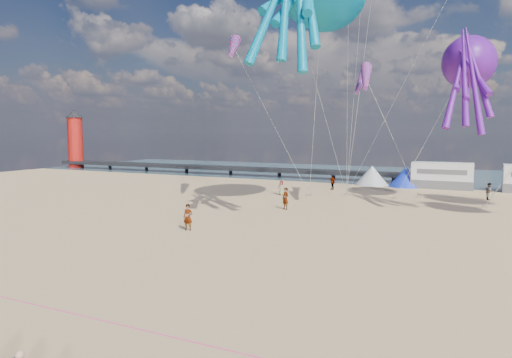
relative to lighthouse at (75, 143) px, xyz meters
name	(u,v)px	position (x,y,z in m)	size (l,w,h in m)	color
ground	(228,287)	(56.00, -44.00, -4.50)	(120.00, 120.00, 0.00)	#DDB57F
water	(405,175)	(56.00, 11.00, -4.48)	(120.00, 120.00, 0.00)	#355766
pier	(208,167)	(28.00, 0.00, -3.50)	(60.00, 3.00, 0.50)	black
lighthouse	(75,143)	(0.00, 0.00, 0.00)	(2.60, 2.60, 9.00)	#A5140F
motorhome_0	(442,176)	(62.00, -4.00, -3.00)	(6.60, 2.50, 3.00)	silver
tent_white	(372,175)	(54.00, -4.00, -3.30)	(4.00, 4.00, 2.40)	white
tent_blue	(406,177)	(58.00, -4.00, -3.30)	(4.00, 4.00, 2.40)	#1933CC
rope_line	(154,333)	(56.00, -49.00, -4.48)	(0.03, 0.03, 34.00)	#F2338C
standing_person	(188,217)	(48.17, -35.43, -3.61)	(0.65, 0.42, 1.77)	tan
beachgoer_0	(281,188)	(47.36, -17.11, -3.75)	(0.54, 0.36, 1.49)	#7F6659
beachgoer_1	(489,191)	(66.70, -11.57, -3.67)	(0.81, 0.53, 1.65)	#7F6659
beachgoer_3	(332,182)	(50.87, -10.51, -3.65)	(1.10, 0.63, 1.71)	#7F6659
beachgoer_5	(285,199)	(50.98, -25.00, -3.57)	(1.72, 0.55, 1.86)	#7F6659
sandbag_a	(309,195)	(50.28, -16.69, -4.39)	(0.50, 0.35, 0.22)	gray
sandbag_b	(395,198)	(58.48, -15.18, -4.39)	(0.50, 0.35, 0.22)	gray
sandbag_c	(485,206)	(66.25, -16.70, -4.39)	(0.50, 0.35, 0.22)	gray
sandbag_d	(419,197)	(60.45, -13.08, -4.39)	(0.50, 0.35, 0.22)	gray
sandbag_e	(346,195)	(53.58, -14.69, -4.39)	(0.50, 0.35, 0.22)	gray
kite_octopus_purple	(469,62)	(64.45, -15.89, 8.07)	(4.12, 9.60, 10.97)	#5B1390
windsock_left	(233,47)	(45.31, -23.61, 9.60)	(1.10, 7.40, 7.40)	red
windsock_mid	(366,77)	(56.90, -22.23, 6.50)	(1.00, 5.26, 5.26)	red
windsock_right	(361,82)	(55.64, -18.50, 6.50)	(0.90, 4.62, 4.62)	red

